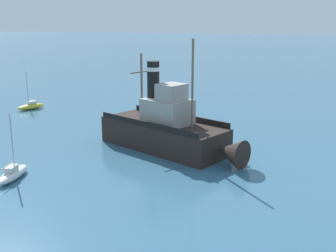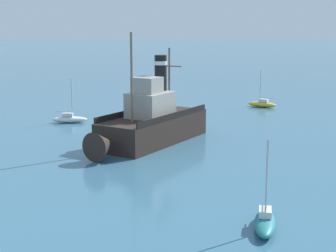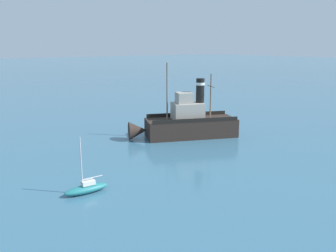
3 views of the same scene
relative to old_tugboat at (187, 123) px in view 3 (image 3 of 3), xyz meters
The scene contains 4 objects.
ground_plane 1.91m from the old_tugboat, 142.37° to the left, with size 600.00×600.00×0.00m, color #38667F.
old_tugboat is the anchor object (origin of this frame).
sailboat_white 13.52m from the old_tugboat, 40.80° to the right, with size 3.93×1.69×4.90m.
sailboat_teal 20.99m from the old_tugboat, 115.21° to the left, with size 1.36×3.87×4.90m.
Camera 3 is at (-34.54, 30.45, 12.17)m, focal length 38.00 mm.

